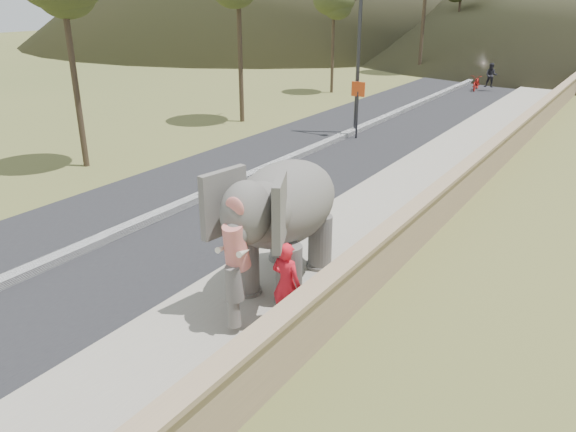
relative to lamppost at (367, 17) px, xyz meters
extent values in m
plane|color=olive|center=(4.69, -14.35, -4.87)|extent=(160.00, 160.00, 0.00)
cube|color=black|center=(-0.31, -4.35, -4.86)|extent=(7.00, 120.00, 0.03)
cube|color=black|center=(-0.31, -4.35, -4.76)|extent=(0.35, 120.00, 0.22)
cube|color=#9E9687|center=(4.69, -4.35, -4.80)|extent=(3.00, 120.00, 0.15)
cube|color=tan|center=(6.34, -4.35, -4.32)|extent=(0.30, 120.00, 1.10)
cylinder|color=#303136|center=(-0.31, 0.00, -0.87)|extent=(0.16, 0.16, 8.00)
cylinder|color=#2D2D33|center=(0.19, -0.90, -3.87)|extent=(0.08, 0.08, 2.00)
cube|color=#DD4714|center=(0.19, -0.90, -2.77)|extent=(0.60, 0.05, 0.60)
imported|color=red|center=(5.64, -14.72, -3.92)|extent=(0.59, 0.39, 1.61)
imported|color=maroon|center=(0.92, 14.65, -4.39)|extent=(0.87, 1.91, 0.97)
imported|color=black|center=(1.75, 14.65, -3.87)|extent=(0.79, 0.65, 1.50)
camera|label=1|loc=(10.53, -22.20, 0.98)|focal=35.00mm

